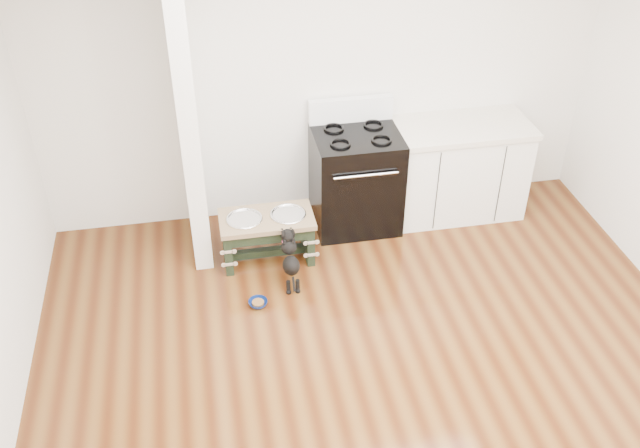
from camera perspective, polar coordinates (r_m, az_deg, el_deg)
The scene contains 8 objects.
ground at distance 5.14m, azimuth 5.51°, elevation -13.88°, with size 5.00×5.00×0.00m, color #421D0B.
room_shell at distance 4.05m, azimuth 6.79°, elevation 1.22°, with size 5.00×5.00×5.00m.
partition_wall at distance 5.86m, azimuth -10.62°, elevation 9.22°, with size 0.15×0.80×2.70m, color silver.
oven_range at distance 6.47m, azimuth 2.87°, elevation 3.69°, with size 0.76×0.69×1.14m.
cabinet_run at distance 6.77m, azimuth 10.96°, elevation 4.34°, with size 1.24×0.64×0.91m.
dog_feeder at distance 6.10m, azimuth -4.25°, elevation -0.44°, with size 0.80×0.43×0.46m.
puppy at distance 5.85m, azimuth -2.40°, elevation -2.73°, with size 0.14×0.41×0.49m.
floor_bowl at distance 5.81m, azimuth -4.98°, elevation -6.32°, with size 0.19×0.19×0.05m.
Camera 1 is at (-1.09, -3.18, 3.89)m, focal length 40.00 mm.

